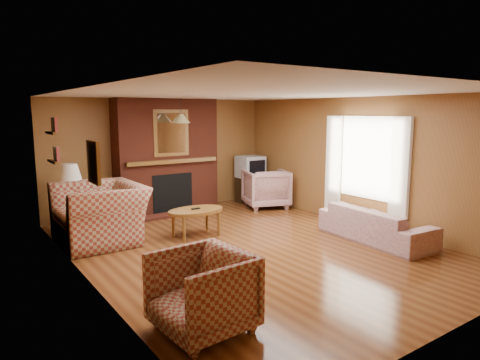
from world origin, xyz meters
TOP-DOWN VIEW (x-y plane):
  - floor at (0.00, 0.00)m, footprint 6.50×6.50m
  - ceiling at (0.00, 0.00)m, footprint 6.50×6.50m
  - wall_back at (0.00, 3.25)m, footprint 6.50×0.00m
  - wall_front at (0.00, -3.25)m, footprint 6.50×0.00m
  - wall_left at (-2.50, 0.00)m, footprint 0.00×6.50m
  - wall_right at (2.50, 0.00)m, footprint 0.00×6.50m
  - fireplace at (0.00, 2.98)m, footprint 2.20×0.82m
  - window_right at (2.45, -0.20)m, footprint 0.10×1.85m
  - bookshelf at (-2.44, 1.90)m, footprint 0.09×0.55m
  - botanical_print at (-2.47, -0.30)m, footprint 0.05×0.40m
  - pendant_light at (0.00, 2.30)m, footprint 0.36×0.36m
  - plaid_loveseat at (-1.85, 1.66)m, footprint 1.29×1.47m
  - plaid_armchair at (-1.95, -1.85)m, footprint 0.93×0.90m
  - floral_sofa at (1.90, -0.92)m, footprint 0.91×2.00m
  - floral_armchair at (2.02, 2.16)m, footprint 1.18×1.20m
  - coffee_table at (-0.42, 1.01)m, footprint 1.00×0.62m
  - side_table at (-2.10, 2.45)m, footprint 0.44×0.44m
  - table_lamp at (-2.10, 2.45)m, footprint 0.39×0.39m
  - tv_stand at (2.05, 2.80)m, footprint 0.57×0.53m
  - crt_tv at (2.05, 2.79)m, footprint 0.58×0.57m

SIDE VIEW (x-z plane):
  - floor at x=0.00m, z-range 0.00..0.00m
  - floral_sofa at x=1.90m, z-range 0.00..0.57m
  - side_table at x=-2.10m, z-range 0.00..0.58m
  - tv_stand at x=2.05m, z-range 0.00..0.59m
  - plaid_armchair at x=-1.95m, z-range 0.00..0.80m
  - coffee_table at x=-0.42m, z-range 0.18..0.68m
  - floral_armchair at x=2.02m, z-range 0.00..0.86m
  - plaid_loveseat at x=-1.85m, z-range 0.00..0.96m
  - crt_tv at x=2.05m, z-range 0.59..1.10m
  - table_lamp at x=-2.10m, z-range 0.62..1.27m
  - window_right at x=2.45m, z-range 0.13..2.13m
  - fireplace at x=0.00m, z-range -0.02..2.38m
  - wall_back at x=0.00m, z-range -2.05..4.45m
  - wall_front at x=0.00m, z-range -2.05..4.45m
  - wall_left at x=-2.50m, z-range -2.05..4.45m
  - wall_right at x=2.50m, z-range -2.05..4.45m
  - botanical_print at x=-2.47m, z-range 1.30..1.80m
  - bookshelf at x=-2.44m, z-range 1.31..2.02m
  - pendant_light at x=0.00m, z-range 1.76..2.24m
  - ceiling at x=0.00m, z-range 2.40..2.40m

